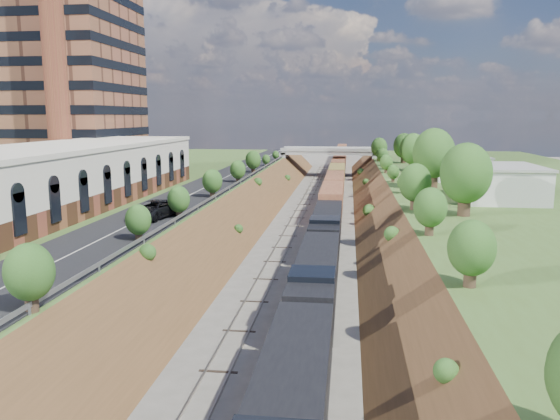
% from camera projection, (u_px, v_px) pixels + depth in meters
% --- Properties ---
extents(platform_left, '(44.00, 180.00, 5.00)m').
position_uv_depth(platform_left, '(97.00, 201.00, 82.98)').
color(platform_left, '#455E26').
rests_on(platform_left, ground).
extents(platform_right, '(44.00, 180.00, 5.00)m').
position_uv_depth(platform_right, '(553.00, 210.00, 74.90)').
color(platform_right, '#455E26').
rests_on(platform_right, ground).
extents(embankment_left, '(10.00, 180.00, 10.00)m').
position_uv_depth(embankment_left, '(239.00, 221.00, 80.71)').
color(embankment_left, brown).
rests_on(embankment_left, ground).
extents(embankment_right, '(10.00, 180.00, 10.00)m').
position_uv_depth(embankment_right, '(390.00, 224.00, 78.02)').
color(embankment_right, brown).
rests_on(embankment_right, ground).
extents(rail_left_track, '(1.58, 180.00, 0.18)m').
position_uv_depth(rail_left_track, '(295.00, 221.00, 79.67)').
color(rail_left_track, gray).
rests_on(rail_left_track, ground).
extents(rail_right_track, '(1.58, 180.00, 0.18)m').
position_uv_depth(rail_right_track, '(331.00, 222.00, 79.03)').
color(rail_right_track, gray).
rests_on(rail_right_track, ground).
extents(road, '(8.00, 180.00, 0.10)m').
position_uv_depth(road, '(208.00, 186.00, 80.40)').
color(road, black).
rests_on(road, platform_left).
extents(guardrail, '(0.10, 171.00, 0.70)m').
position_uv_depth(guardrail, '(235.00, 183.00, 79.62)').
color(guardrail, '#99999E').
rests_on(guardrail, platform_left).
extents(commercial_building, '(14.30, 62.30, 7.00)m').
position_uv_depth(commercial_building, '(46.00, 178.00, 59.84)').
color(commercial_building, brown).
rests_on(commercial_building, platform_left).
extents(highrise_tower, '(22.00, 22.00, 53.90)m').
position_uv_depth(highrise_tower, '(56.00, 9.00, 90.90)').
color(highrise_tower, brown).
rests_on(highrise_tower, platform_left).
extents(smokestack, '(3.20, 3.20, 40.00)m').
position_uv_depth(smokestack, '(54.00, 45.00, 75.61)').
color(smokestack, brown).
rests_on(smokestack, platform_left).
extents(overpass, '(24.50, 8.30, 7.40)m').
position_uv_depth(overpass, '(329.00, 157.00, 139.15)').
color(overpass, gray).
rests_on(overpass, ground).
extents(white_building_near, '(9.00, 12.00, 4.00)m').
position_uv_depth(white_building_near, '(499.00, 184.00, 67.47)').
color(white_building_near, silver).
rests_on(white_building_near, platform_right).
extents(white_building_far, '(8.00, 10.00, 3.60)m').
position_uv_depth(white_building_far, '(459.00, 169.00, 89.08)').
color(white_building_far, silver).
rests_on(white_building_far, platform_right).
extents(tree_right_large, '(5.25, 5.25, 7.61)m').
position_uv_depth(tree_right_large, '(466.00, 174.00, 56.13)').
color(tree_right_large, '#473323').
rests_on(tree_right_large, platform_right).
extents(tree_left_crest, '(2.45, 2.45, 3.55)m').
position_uv_depth(tree_left_crest, '(120.00, 228.00, 40.50)').
color(tree_left_crest, '#473323').
rests_on(tree_left_crest, platform_left).
extents(freight_train, '(3.25, 199.73, 4.80)m').
position_uv_depth(freight_train, '(337.00, 176.00, 114.74)').
color(freight_train, black).
rests_on(freight_train, ground).
extents(suv, '(4.39, 7.00, 1.80)m').
position_uv_depth(suv, '(154.00, 209.00, 54.84)').
color(suv, black).
rests_on(suv, road).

